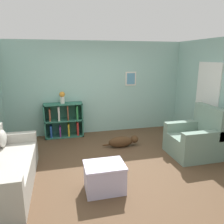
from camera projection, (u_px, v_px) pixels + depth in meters
The scene contains 8 objects.
ground_plane at pixel (117, 166), 4.46m from camera, with size 14.00×14.00×0.00m, color brown.
wall_back at pixel (97, 88), 6.25m from camera, with size 5.60×0.13×2.60m.
couch at pixel (4, 169), 3.70m from camera, with size 0.80×2.03×0.87m.
bookshelf at pixel (64, 120), 6.04m from camera, with size 1.04×0.33×0.95m.
recliner_chair at pixel (195, 139), 4.90m from camera, with size 0.97×0.94×1.12m.
coffee_table at pixel (105, 177), 3.61m from camera, with size 0.66×0.50×0.48m.
dog at pixel (123, 141), 5.40m from camera, with size 0.91×0.24×0.27m.
vase at pixel (62, 97), 5.84m from camera, with size 0.15×0.15×0.32m.
Camera 1 is at (-1.05, -3.90, 2.18)m, focal length 35.00 mm.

